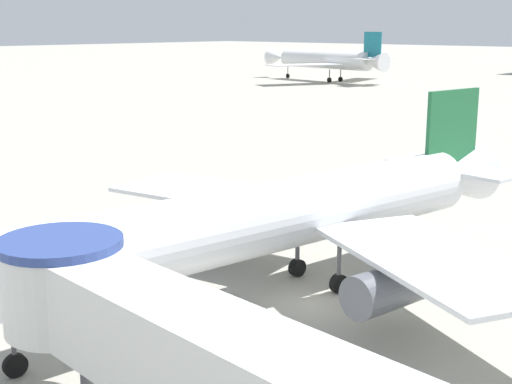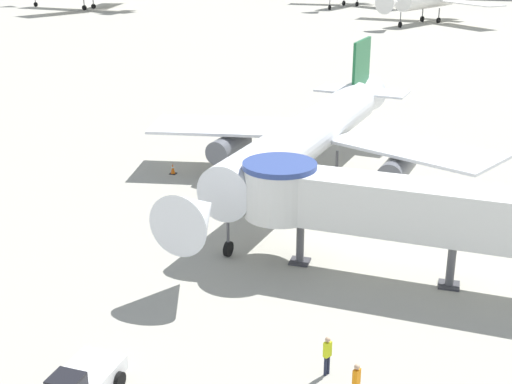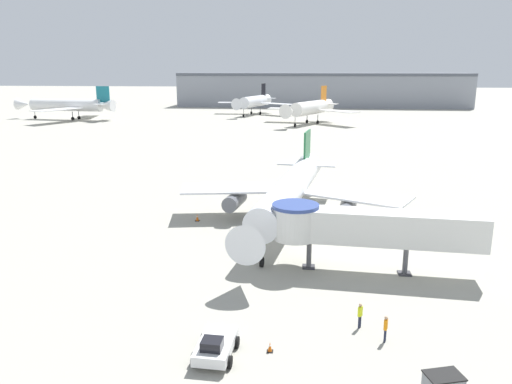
% 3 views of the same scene
% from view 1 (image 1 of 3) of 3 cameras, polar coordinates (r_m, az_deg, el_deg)
% --- Properties ---
extents(ground_plane, '(800.00, 800.00, 0.00)m').
position_cam_1_polar(ground_plane, '(33.51, 4.03, -8.76)').
color(ground_plane, '#9E9B8E').
extents(main_airplane, '(27.07, 33.89, 9.02)m').
position_cam_1_polar(main_airplane, '(33.06, 2.08, -2.02)').
color(main_airplane, silver).
rests_on(main_airplane, ground_plane).
extents(jet_bridge, '(17.92, 4.55, 5.78)m').
position_cam_1_polar(jet_bridge, '(20.06, -7.44, -11.71)').
color(jet_bridge, silver).
rests_on(jet_bridge, ground_plane).
extents(traffic_cone_port_wing, '(0.50, 0.50, 0.83)m').
position_cam_1_polar(traffic_cone_port_wing, '(41.46, -9.05, -3.97)').
color(traffic_cone_port_wing, black).
rests_on(traffic_cone_port_wing, ground_plane).
extents(background_jet_teal_tail, '(36.34, 36.28, 11.19)m').
position_cam_1_polar(background_jet_teal_tail, '(165.53, 5.75, 10.48)').
color(background_jet_teal_tail, white).
rests_on(background_jet_teal_tail, ground_plane).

